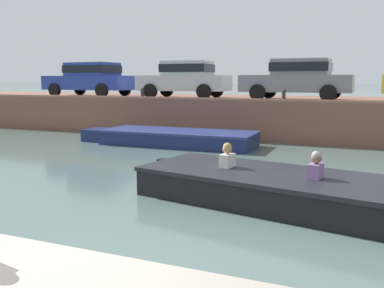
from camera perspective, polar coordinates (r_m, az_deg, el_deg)
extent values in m
plane|color=#4C605B|center=(9.74, 5.86, -4.97)|extent=(400.00, 400.00, 0.00)
cube|color=brown|center=(18.45, 14.16, 3.61)|extent=(60.00, 6.00, 1.50)
cube|color=#925F4C|center=(15.57, 12.66, 5.69)|extent=(60.00, 0.24, 0.08)
cube|color=navy|center=(14.91, -1.81, 0.67)|extent=(5.36, 1.94, 0.44)
cube|color=navy|center=(16.44, -12.08, 1.23)|extent=(1.08, 1.04, 0.44)
cube|color=navy|center=(14.88, -1.81, 1.65)|extent=(5.42, 2.00, 0.08)
cube|color=brown|center=(14.74, -0.39, 1.20)|extent=(0.27, 1.68, 0.06)
cube|color=black|center=(8.11, 10.92, -6.08)|extent=(5.29, 2.85, 0.49)
cube|color=black|center=(8.04, 10.98, -4.11)|extent=(5.36, 2.92, 0.08)
cube|color=brown|center=(8.21, 8.53, -4.50)|extent=(0.56, 1.76, 0.06)
cube|color=black|center=(9.36, -3.96, -3.33)|extent=(0.19, 0.23, 0.45)
cube|color=#8C669E|center=(7.78, 16.13, -4.13)|extent=(0.26, 0.35, 0.44)
sphere|color=brown|center=(7.71, 16.23, -1.81)|extent=(0.19, 0.19, 0.19)
sphere|color=gray|center=(7.71, 16.24, -1.52)|extent=(0.17, 0.17, 0.17)
cube|color=silver|center=(8.45, 4.70, -2.81)|extent=(0.26, 0.35, 0.44)
sphere|color=#A37556|center=(8.39, 4.73, -0.67)|extent=(0.19, 0.19, 0.19)
sphere|color=tan|center=(8.38, 4.73, -0.40)|extent=(0.17, 0.17, 0.17)
cube|color=#233893|center=(20.78, -13.46, 7.95)|extent=(4.37, 1.92, 0.64)
cube|color=#233893|center=(20.68, -13.14, 9.68)|extent=(2.21, 1.63, 0.60)
cube|color=black|center=(20.68, -13.14, 9.68)|extent=(2.30, 1.66, 0.33)
cylinder|color=black|center=(20.97, -17.85, 6.90)|extent=(0.61, 0.20, 0.60)
cylinder|color=black|center=(22.33, -14.71, 7.11)|extent=(0.61, 0.20, 0.60)
cylinder|color=black|center=(19.26, -11.95, 7.01)|extent=(0.61, 0.20, 0.60)
cylinder|color=black|center=(20.73, -8.96, 7.19)|extent=(0.61, 0.20, 0.60)
cube|color=#B7BABC|center=(18.37, -1.06, 8.12)|extent=(3.88, 1.90, 0.64)
cube|color=#B7BABC|center=(18.32, -0.62, 10.06)|extent=(1.97, 1.60, 0.60)
cube|color=black|center=(18.32, -0.62, 10.06)|extent=(2.05, 1.63, 0.33)
cylinder|color=black|center=(18.03, -5.59, 7.06)|extent=(0.61, 0.21, 0.60)
cylinder|color=black|center=(19.63, -3.39, 7.21)|extent=(0.61, 0.21, 0.60)
cylinder|color=black|center=(17.15, 1.60, 7.02)|extent=(0.61, 0.21, 0.60)
cylinder|color=black|center=(18.82, 3.28, 7.15)|extent=(0.61, 0.21, 0.60)
cube|color=slate|center=(17.03, 13.75, 7.84)|extent=(4.15, 1.85, 0.64)
cube|color=slate|center=(17.00, 14.38, 9.91)|extent=(2.08, 1.60, 0.60)
cube|color=black|center=(17.00, 14.38, 9.91)|extent=(2.17, 1.64, 0.33)
cylinder|color=black|center=(16.41, 8.72, 6.85)|extent=(0.60, 0.19, 0.60)
cylinder|color=black|center=(18.19, 10.20, 6.98)|extent=(0.60, 0.19, 0.60)
cylinder|color=black|center=(15.95, 17.70, 6.49)|extent=(0.60, 0.19, 0.60)
cylinder|color=black|center=(17.77, 18.31, 6.64)|extent=(0.60, 0.19, 0.60)
cylinder|color=#2D2B28|center=(17.71, -6.64, 6.61)|extent=(0.14, 0.14, 0.35)
sphere|color=#2D2B28|center=(17.70, -6.65, 7.24)|extent=(0.15, 0.15, 0.15)
cylinder|color=#2D2B28|center=(15.72, 12.12, 6.22)|extent=(0.14, 0.14, 0.35)
sphere|color=#2D2B28|center=(15.71, 12.14, 6.93)|extent=(0.15, 0.15, 0.15)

